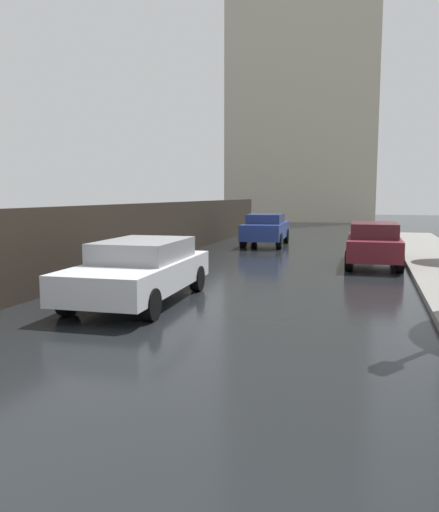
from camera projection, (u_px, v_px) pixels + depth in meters
The scene contains 4 objects.
car_maroon_near_kerb at pixel (374, 243), 16.33m from camera, with size 1.74×4.16×1.40m.
car_blue_mid_road at pixel (266, 229), 22.79m from camera, with size 1.93×4.26×1.43m.
car_white_far_ahead at pixel (140, 269), 10.86m from camera, with size 2.06×4.59×1.32m.
distant_tower at pixel (304, 45), 45.91m from camera, with size 13.39×12.98×36.10m.
Camera 1 is at (2.81, -0.68, 2.30)m, focal length 35.50 mm.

